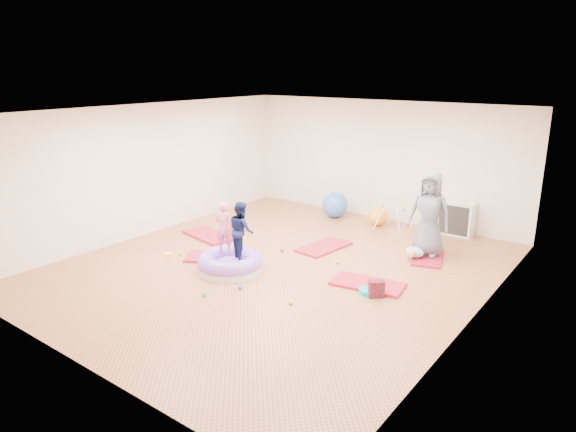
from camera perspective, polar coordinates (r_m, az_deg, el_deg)
The scene contains 19 objects.
room at distance 9.03m, azimuth -1.14°, elevation 2.62°, with size 7.01×8.01×2.81m.
gym_mat_front_left at distance 9.96m, azimuth -7.89°, elevation -4.51°, with size 1.18×0.59×0.05m, color #A61E2B.
gym_mat_mid_left at distance 11.22m, azimuth -8.80°, elevation -2.13°, with size 1.22×0.61×0.05m, color #A61E2B.
gym_mat_center_back at distance 10.41m, azimuth 4.01°, elevation -3.45°, with size 1.17×0.58×0.05m, color #A61E2B.
gym_mat_right at distance 8.78m, azimuth 8.84°, elevation -7.48°, with size 1.19×0.60×0.05m, color #A61E2B.
gym_mat_rear_right at distance 10.22m, azimuth 15.30°, elevation -4.42°, with size 1.07×0.54×0.04m, color #A61E2B.
inflatable_cushion at distance 9.28m, azimuth -6.45°, elevation -5.24°, with size 1.18×1.18×0.37m.
child_pink at distance 9.27m, azimuth -7.13°, elevation -0.94°, with size 0.34×0.22×0.94m, color pink.
child_navy at distance 8.92m, azimuth -5.21°, elevation -1.27°, with size 0.50×0.39×1.02m, color #0E153D.
adult_caregiver at distance 10.06m, azimuth 15.45°, elevation 0.25°, with size 0.80×0.52×1.63m, color slate.
infant at distance 10.02m, azimuth 13.80°, elevation -3.94°, with size 0.36×0.36×0.21m.
ball_pit_balls at distance 9.26m, azimuth -2.40°, elevation -5.91°, with size 3.07×2.98×0.07m.
exercise_ball_blue at distance 12.48m, azimuth 5.25°, elevation 1.23°, with size 0.61×0.61×0.61m, color blue.
exercise_ball_orange at distance 11.98m, azimuth 9.94°, elevation -0.04°, with size 0.44×0.44×0.44m, color orange.
infant_play_gym at distance 11.75m, azimuth 11.60°, elevation 0.16°, with size 0.66×0.63×0.51m.
cube_shelf at distance 11.69m, azimuth 18.19°, elevation -0.26°, with size 0.74×0.36×0.74m.
balance_disc at distance 8.49m, azimuth 8.98°, elevation -8.26°, with size 0.32×0.32×0.07m, color #0BA1B2.
backpack at distance 8.34m, azimuth 9.79°, elevation -7.98°, with size 0.24×0.15×0.28m, color maroon.
yellow_toy at distance 10.30m, azimuth -13.15°, elevation -4.14°, with size 0.19×0.19×0.03m, color yellow.
Camera 1 is at (5.39, -6.93, 3.53)m, focal length 32.00 mm.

